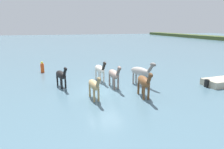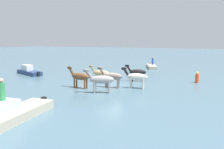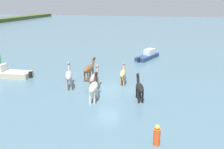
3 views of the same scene
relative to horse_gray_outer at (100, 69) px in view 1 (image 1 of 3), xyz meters
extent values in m
plane|color=#476675|center=(2.59, -0.18, -1.06)|extent=(200.33, 200.33, 0.00)
ellipsoid|color=silver|center=(-0.09, -0.01, 0.01)|extent=(1.98, 0.79, 0.65)
cylinder|color=silver|center=(0.47, 0.21, -0.52)|extent=(0.14, 0.14, 1.06)
cylinder|color=silver|center=(0.50, -0.10, -0.52)|extent=(0.14, 0.14, 1.06)
cylinder|color=silver|center=(-0.68, 0.08, -0.52)|extent=(0.14, 0.14, 1.06)
cylinder|color=silver|center=(-0.64, -0.23, -0.52)|extent=(0.14, 0.14, 1.06)
cylinder|color=black|center=(0.93, 0.11, 0.43)|extent=(0.61, 0.29, 0.71)
ellipsoid|color=black|center=(1.13, 0.13, 0.72)|extent=(0.55, 0.28, 0.28)
ellipsoid|color=tan|center=(4.19, -1.39, -0.08)|extent=(1.80, 0.67, 0.59)
cylinder|color=tan|center=(4.70, -1.20, -0.57)|extent=(0.13, 0.13, 0.97)
cylinder|color=tan|center=(4.73, -1.49, -0.57)|extent=(0.13, 0.13, 0.97)
cylinder|color=tan|center=(3.65, -1.30, -0.57)|extent=(0.13, 0.13, 0.97)
cylinder|color=tan|center=(3.68, -1.58, -0.57)|extent=(0.13, 0.13, 0.97)
cylinder|color=olive|center=(5.12, -1.31, 0.30)|extent=(0.55, 0.25, 0.65)
ellipsoid|color=olive|center=(5.31, -1.30, 0.57)|extent=(0.50, 0.24, 0.26)
ellipsoid|color=black|center=(0.80, -3.33, -0.06)|extent=(1.87, 1.00, 0.60)
cylinder|color=black|center=(1.28, -3.04, -0.56)|extent=(0.13, 0.13, 0.99)
cylinder|color=black|center=(1.36, -3.32, -0.56)|extent=(0.13, 0.13, 0.99)
cylinder|color=black|center=(0.25, -3.33, -0.56)|extent=(0.13, 0.13, 0.99)
cylinder|color=black|center=(0.33, -3.61, -0.56)|extent=(0.13, 0.13, 0.99)
cylinder|color=black|center=(1.72, -3.06, 0.33)|extent=(0.58, 0.35, 0.66)
ellipsoid|color=black|center=(1.90, -3.01, 0.60)|extent=(0.53, 0.33, 0.26)
ellipsoid|color=#9E9993|center=(2.09, 2.84, 0.08)|extent=(2.13, 1.30, 0.69)
cylinder|color=#9E9993|center=(2.60, 3.22, -0.49)|extent=(0.15, 0.15, 1.13)
cylinder|color=#9E9993|center=(2.72, 2.91, -0.49)|extent=(0.15, 0.15, 1.13)
cylinder|color=#9E9993|center=(1.45, 2.78, -0.49)|extent=(0.15, 0.15, 1.13)
cylinder|color=#9E9993|center=(1.57, 2.47, -0.49)|extent=(0.15, 0.15, 1.13)
cylinder|color=slate|center=(3.10, 3.24, 0.53)|extent=(0.67, 0.45, 0.76)
ellipsoid|color=slate|center=(3.31, 3.31, 0.84)|extent=(0.61, 0.42, 0.30)
ellipsoid|color=brown|center=(4.69, 1.92, 0.03)|extent=(2.02, 0.80, 0.66)
cylinder|color=brown|center=(5.30, 2.01, -0.51)|extent=(0.14, 0.14, 1.09)
cylinder|color=brown|center=(5.26, 1.69, -0.51)|extent=(0.14, 0.14, 1.09)
cylinder|color=brown|center=(4.13, 2.15, -0.51)|extent=(0.14, 0.14, 1.09)
cylinder|color=brown|center=(4.09, 1.83, -0.51)|extent=(0.14, 0.14, 1.09)
cylinder|color=#50311A|center=(5.73, 1.80, 0.46)|extent=(0.62, 0.30, 0.72)
ellipsoid|color=#50311A|center=(5.93, 1.77, 0.76)|extent=(0.56, 0.29, 0.29)
ellipsoid|color=gray|center=(2.08, 0.61, 0.01)|extent=(1.95, 0.64, 0.65)
cylinder|color=gray|center=(2.66, 0.79, -0.52)|extent=(0.14, 0.14, 1.07)
cylinder|color=gray|center=(2.67, 0.47, -0.52)|extent=(0.14, 0.14, 1.07)
cylinder|color=gray|center=(1.50, 0.74, -0.52)|extent=(0.14, 0.14, 1.07)
cylinder|color=gray|center=(1.51, 0.43, -0.52)|extent=(0.14, 0.14, 1.07)
cylinder|color=#63544C|center=(3.11, 0.65, 0.44)|extent=(0.60, 0.25, 0.71)
ellipsoid|color=#63544C|center=(3.31, 0.65, 0.73)|extent=(0.54, 0.24, 0.29)
cube|color=black|center=(4.11, 7.65, -0.79)|extent=(0.29, 0.26, 0.73)
cylinder|color=#E54C19|center=(-5.07, -4.96, -0.61)|extent=(0.36, 0.36, 0.90)
sphere|color=yellow|center=(-5.07, -4.96, -0.04)|extent=(0.24, 0.24, 0.24)
camera|label=1|loc=(16.65, -3.84, 3.66)|focal=32.41mm
camera|label=2|loc=(-5.58, 18.97, 3.33)|focal=35.17mm
camera|label=3|loc=(-16.90, -5.33, 6.20)|focal=40.55mm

